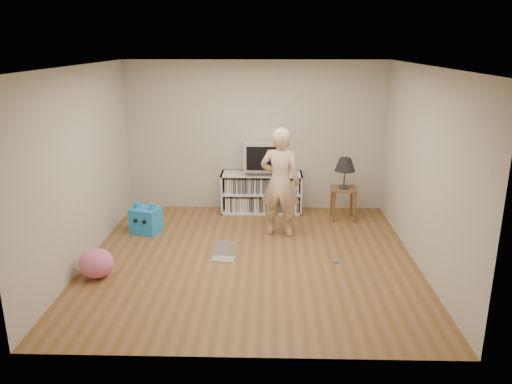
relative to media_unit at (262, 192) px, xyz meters
The scene contains 13 objects.
ground 2.07m from the media_unit, 93.14° to the right, with size 4.50×4.50×0.00m, color brown.
walls 2.25m from the media_unit, 93.14° to the right, with size 4.52×4.52×2.60m.
ceiling 3.04m from the media_unit, 93.14° to the right, with size 4.50×4.50×0.01m, color white.
media_unit is the anchor object (origin of this frame).
dvd_deck 0.39m from the media_unit, 90.00° to the right, with size 0.45×0.35×0.07m, color gray.
crt_tv 0.67m from the media_unit, 90.00° to the right, with size 0.60×0.53×0.50m.
side_table 1.43m from the media_unit, 15.66° to the right, with size 0.42×0.42×0.55m.
table_lamp 1.55m from the media_unit, 15.66° to the right, with size 0.34×0.34×0.52m.
person 1.25m from the media_unit, 74.90° to the right, with size 0.62×0.40×1.69m, color beige.
laptop 2.08m from the media_unit, 103.78° to the right, with size 0.34×0.29×0.22m.
playing_cards 2.39m from the media_unit, 63.41° to the right, with size 0.07×0.09×0.02m, color #405EAC.
plush_blue 2.10m from the media_unit, 149.34° to the right, with size 0.50×0.44×0.49m.
plush_pink 3.35m from the media_unit, 128.08° to the right, with size 0.44×0.44×0.37m, color pink.
Camera 1 is at (0.24, -6.34, 2.90)m, focal length 35.00 mm.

